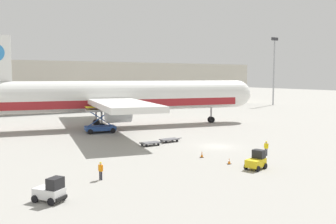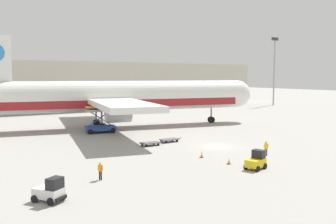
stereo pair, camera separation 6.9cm
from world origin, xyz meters
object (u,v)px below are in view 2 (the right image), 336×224
at_px(ground_crew_near, 266,147).
at_px(baggage_dolly_second, 169,139).
at_px(light_mast, 274,66).
at_px(baggage_tug_foreground, 256,161).
at_px(scissor_lift_loader, 100,122).
at_px(baggage_dolly_lead, 150,143).
at_px(baggage_tug_mid, 50,191).
at_px(traffic_cone_near, 202,154).
at_px(traffic_cone_far, 229,161).
at_px(ground_crew_far, 100,169).
at_px(airplane_main, 116,97).

bearing_deg(ground_crew_near, baggage_dolly_second, -3.04).
xyz_separation_m(light_mast, baggage_tug_foreground, (-69.21, -61.04, -12.39)).
bearing_deg(baggage_tug_foreground, ground_crew_near, 19.02).
distance_m(scissor_lift_loader, baggage_dolly_lead, 15.68).
height_order(baggage_tug_mid, ground_crew_near, baggage_tug_mid).
height_order(traffic_cone_near, traffic_cone_far, traffic_cone_near).
xyz_separation_m(baggage_dolly_lead, ground_crew_far, (-12.69, -12.96, 0.65)).
relative_size(ground_crew_far, traffic_cone_near, 2.32).
relative_size(baggage_dolly_lead, ground_crew_near, 2.02).
height_order(ground_crew_near, traffic_cone_near, ground_crew_near).
height_order(scissor_lift_loader, traffic_cone_far, scissor_lift_loader).
height_order(airplane_main, traffic_cone_far, airplane_main).
bearing_deg(ground_crew_far, light_mast, 94.46).
height_order(baggage_dolly_second, traffic_cone_near, traffic_cone_near).
bearing_deg(scissor_lift_loader, traffic_cone_near, -71.63).
distance_m(ground_crew_far, traffic_cone_near, 14.53).
xyz_separation_m(scissor_lift_loader, ground_crew_far, (-11.27, -28.51, -0.77)).
distance_m(airplane_main, baggage_dolly_second, 20.12).
bearing_deg(baggage_tug_mid, ground_crew_near, 62.28).
relative_size(light_mast, baggage_dolly_lead, 6.16).
distance_m(baggage_tug_mid, traffic_cone_near, 21.02).
relative_size(ground_crew_near, traffic_cone_far, 2.69).
xyz_separation_m(airplane_main, baggage_dolly_lead, (-3.81, -20.43, -5.45)).
bearing_deg(baggage_tug_mid, light_mast, 88.99).
bearing_deg(baggage_dolly_lead, airplane_main, 78.61).
height_order(scissor_lift_loader, ground_crew_far, scissor_lift_loader).
xyz_separation_m(ground_crew_near, ground_crew_far, (-21.78, 0.53, -0.05)).
relative_size(scissor_lift_loader, baggage_dolly_lead, 1.54).
bearing_deg(baggage_tug_mid, scissor_lift_loader, 117.78).
bearing_deg(baggage_dolly_second, scissor_lift_loader, 109.30).
bearing_deg(baggage_dolly_lead, baggage_tug_foreground, -80.81).
bearing_deg(baggage_dolly_second, baggage_tug_foreground, -93.10).
bearing_deg(light_mast, traffic_cone_far, -140.53).
height_order(baggage_tug_foreground, baggage_dolly_second, baggage_tug_foreground).
bearing_deg(scissor_lift_loader, baggage_tug_mid, -105.95).
bearing_deg(baggage_dolly_second, baggage_tug_mid, -142.19).
relative_size(baggage_dolly_lead, ground_crew_far, 2.11).
relative_size(light_mast, traffic_cone_far, 33.46).
relative_size(baggage_tug_foreground, baggage_tug_mid, 0.97).
height_order(light_mast, ground_crew_near, light_mast).
distance_m(baggage_tug_foreground, baggage_dolly_lead, 18.04).
bearing_deg(airplane_main, baggage_dolly_lead, -88.79).
bearing_deg(ground_crew_near, light_mast, -70.81).
distance_m(baggage_dolly_lead, traffic_cone_near, 10.28).
height_order(baggage_dolly_lead, ground_crew_near, ground_crew_near).
height_order(ground_crew_far, traffic_cone_far, ground_crew_far).
relative_size(ground_crew_far, traffic_cone_far, 2.58).
relative_size(baggage_tug_foreground, ground_crew_near, 1.49).
distance_m(ground_crew_far, traffic_cone_far, 14.90).
xyz_separation_m(baggage_dolly_second, ground_crew_far, (-16.58, -14.02, 0.65)).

